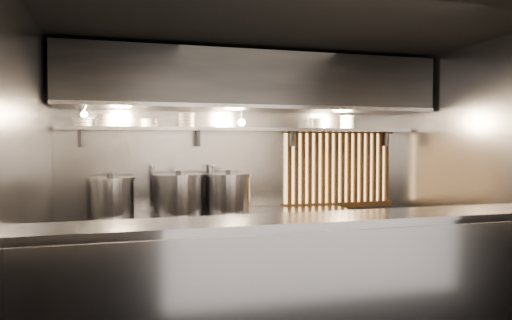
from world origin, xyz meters
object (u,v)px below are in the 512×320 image
stock_pot_mid (110,196)px  heat_lamp (81,109)px  stock_pot_left (178,194)px  stock_pot_right (228,192)px  pendant_bulb (242,122)px

stock_pot_mid → heat_lamp: bearing=-132.8°
heat_lamp → stock_pot_mid: bearing=47.2°
stock_pot_left → stock_pot_right: bearing=1.9°
heat_lamp → stock_pot_left: heat_lamp is taller
stock_pot_left → stock_pot_mid: size_ratio=1.22×
pendant_bulb → stock_pot_mid: (-1.52, -0.05, -0.84)m
pendant_bulb → stock_pot_mid: bearing=-178.0°
pendant_bulb → heat_lamp: bearing=-169.0°
stock_pot_left → stock_pot_mid: stock_pot_left is taller
heat_lamp → stock_pot_left: 1.42m
stock_pot_right → stock_pot_mid: bearing=-179.5°
stock_pot_left → stock_pot_right: 0.59m
heat_lamp → stock_pot_right: heat_lamp is taller
stock_pot_mid → stock_pot_right: size_ratio=0.93×
stock_pot_left → stock_pot_right: stock_pot_left is taller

